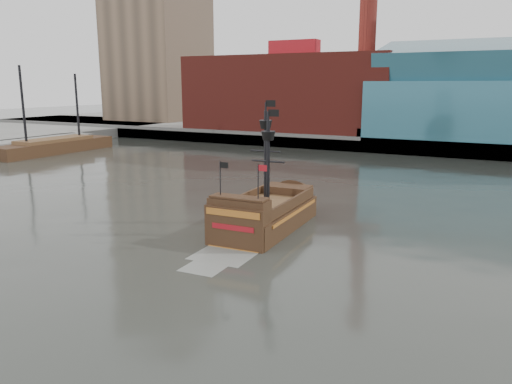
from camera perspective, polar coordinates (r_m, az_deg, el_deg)
The scene contains 6 objects.
ground at distance 31.17m, azimuth -12.02°, elevation -9.68°, with size 400.00×400.00×0.00m, color #242621.
promenade_far at distance 116.07m, azimuth 18.35°, elevation 6.40°, with size 220.00×60.00×2.00m, color slate.
seawall at distance 87.22m, azimuth 15.09°, elevation 5.08°, with size 220.00×1.00×2.60m, color #4C4C49.
skyline at distance 108.28m, azimuth 21.38°, elevation 18.34°, with size 149.00×45.00×62.00m.
pirate_ship at distance 40.24m, azimuth 1.07°, elevation -2.90°, with size 5.21×14.87×10.99m.
docked_vessel at distance 92.09m, azimuth -21.97°, elevation 4.76°, with size 5.18×22.23×15.09m.
Camera 1 is at (18.79, -22.06, 11.47)m, focal length 35.00 mm.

